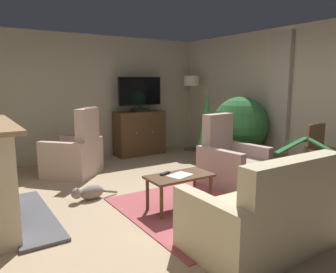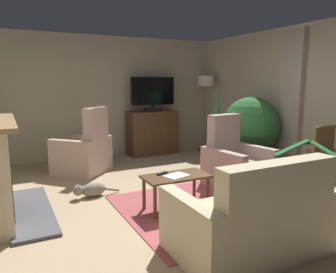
# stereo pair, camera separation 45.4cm
# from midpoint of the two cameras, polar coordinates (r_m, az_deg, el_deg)

# --- Properties ---
(ground_plane) EXTENTS (5.70, 7.40, 0.04)m
(ground_plane) POSITION_cam_midpoint_polar(r_m,az_deg,el_deg) (4.49, 0.52, -12.22)
(ground_plane) COLOR tan
(wall_back) EXTENTS (5.70, 0.10, 2.62)m
(wall_back) POSITION_cam_midpoint_polar(r_m,az_deg,el_deg) (7.31, -14.63, 6.67)
(wall_back) COLOR #B2A88E
(wall_back) RESTS_ON ground_plane
(wall_right_with_window) EXTENTS (0.10, 7.40, 2.62)m
(wall_right_with_window) POSITION_cam_midpoint_polar(r_m,az_deg,el_deg) (6.02, 21.78, 5.71)
(wall_right_with_window) COLOR #BBB095
(wall_right_with_window) RESTS_ON ground_plane
(curtain_panel_far) EXTENTS (0.10, 0.44, 2.20)m
(curtain_panel_far) POSITION_cam_midpoint_polar(r_m,az_deg,el_deg) (6.27, 17.02, 7.31)
(curtain_panel_far) COLOR #B2A393
(rug_central) EXTENTS (2.07, 2.03, 0.01)m
(rug_central) POSITION_cam_midpoint_polar(r_m,az_deg,el_deg) (4.42, 3.76, -12.24)
(rug_central) COLOR #9E474C
(rug_central) RESTS_ON ground_plane
(tv_cabinet) EXTENTS (1.11, 0.51, 0.99)m
(tv_cabinet) POSITION_cam_midpoint_polar(r_m,az_deg,el_deg) (7.42, -6.78, 0.43)
(tv_cabinet) COLOR #352315
(tv_cabinet) RESTS_ON ground_plane
(television) EXTENTS (1.03, 0.20, 0.76)m
(television) POSITION_cam_midpoint_polar(r_m,az_deg,el_deg) (7.28, -6.74, 7.54)
(television) COLOR black
(television) RESTS_ON tv_cabinet
(coffee_table) EXTENTS (0.86, 0.46, 0.46)m
(coffee_table) POSITION_cam_midpoint_polar(r_m,az_deg,el_deg) (4.23, -1.07, -7.68)
(coffee_table) COLOR #4C331E
(coffee_table) RESTS_ON ground_plane
(tv_remote) EXTENTS (0.18, 0.11, 0.02)m
(tv_remote) POSITION_cam_midpoint_polar(r_m,az_deg,el_deg) (4.26, -3.59, -6.51)
(tv_remote) COLOR black
(tv_remote) RESTS_ON coffee_table
(folded_newspaper) EXTENTS (0.35, 0.29, 0.01)m
(folded_newspaper) POSITION_cam_midpoint_polar(r_m,az_deg,el_deg) (4.20, -0.98, -6.85)
(folded_newspaper) COLOR silver
(folded_newspaper) RESTS_ON coffee_table
(sofa_floral) EXTENTS (1.52, 0.92, 0.98)m
(sofa_floral) POSITION_cam_midpoint_polar(r_m,az_deg,el_deg) (3.40, 13.01, -13.67)
(sofa_floral) COLOR tan
(sofa_floral) RESTS_ON ground_plane
(armchair_near_window) EXTENTS (1.16, 1.16, 1.22)m
(armchair_near_window) POSITION_cam_midpoint_polar(r_m,az_deg,el_deg) (6.06, -18.11, -3.09)
(armchair_near_window) COLOR #BC9E8E
(armchair_near_window) RESTS_ON ground_plane
(armchair_in_far_corner) EXTENTS (0.94, 0.99, 1.12)m
(armchair_in_far_corner) POSITION_cam_midpoint_polar(r_m,az_deg,el_deg) (5.34, 8.60, -4.70)
(armchair_in_far_corner) COLOR #A3897F
(armchair_in_far_corner) RESTS_ON ground_plane
(side_chair_far_end) EXTENTS (0.49, 0.51, 1.03)m
(side_chair_far_end) POSITION_cam_midpoint_polar(r_m,az_deg,el_deg) (5.17, 23.47, -3.69)
(side_chair_far_end) COLOR #4C703D
(side_chair_far_end) RESTS_ON ground_plane
(potted_plant_leafy_by_curtain) EXTENTS (0.83, 0.81, 0.95)m
(potted_plant_leafy_by_curtain) POSITION_cam_midpoint_polar(r_m,az_deg,el_deg) (4.62, 19.97, -9.50)
(potted_plant_leafy_by_curtain) COLOR slate
(potted_plant_leafy_by_curtain) RESTS_ON ground_plane
(potted_plant_small_fern_corner) EXTENTS (0.37, 0.37, 1.50)m
(potted_plant_small_fern_corner) POSITION_cam_midpoint_polar(r_m,az_deg,el_deg) (6.25, 4.73, 1.77)
(potted_plant_small_fern_corner) COLOR beige
(potted_plant_small_fern_corner) RESTS_ON ground_plane
(potted_plant_tall_palm_by_window) EXTENTS (1.05, 1.05, 1.37)m
(potted_plant_tall_palm_by_window) POSITION_cam_midpoint_polar(r_m,az_deg,el_deg) (6.30, 10.57, 1.84)
(potted_plant_tall_palm_by_window) COLOR beige
(potted_plant_tall_palm_by_window) RESTS_ON ground_plane
(cat) EXTENTS (0.69, 0.24, 0.22)m
(cat) POSITION_cam_midpoint_polar(r_m,az_deg,el_deg) (4.83, -16.34, -9.42)
(cat) COLOR gray
(cat) RESTS_ON ground_plane
(floor_lamp) EXTENTS (0.37, 0.37, 1.78)m
(floor_lamp) POSITION_cam_midpoint_polar(r_m,az_deg,el_deg) (7.78, 2.45, 8.01)
(floor_lamp) COLOR #4C4233
(floor_lamp) RESTS_ON ground_plane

